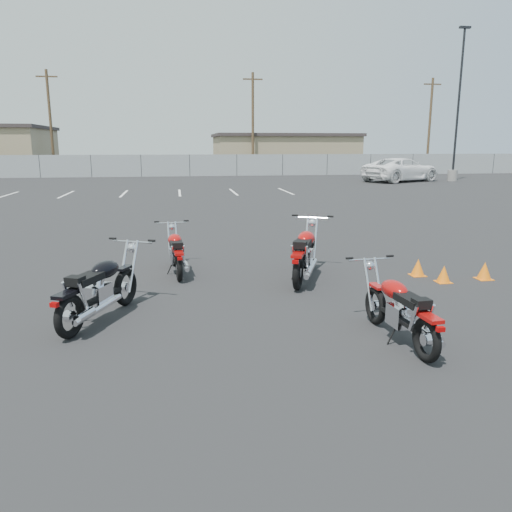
{
  "coord_description": "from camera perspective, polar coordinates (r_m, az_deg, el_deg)",
  "views": [
    {
      "loc": [
        -1.16,
        -7.98,
        2.59
      ],
      "look_at": [
        0.2,
        0.6,
        0.65
      ],
      "focal_mm": 35.0,
      "sensor_mm": 36.0,
      "label": 1
    }
  ],
  "objects": [
    {
      "name": "chainlink_fence",
      "position": [
        43.03,
        -7.59,
        10.23
      ],
      "size": [
        80.06,
        0.06,
        1.8
      ],
      "color": "gray",
      "rests_on": "ground"
    },
    {
      "name": "training_cone_far",
      "position": [
        10.79,
        24.66,
        -1.53
      ],
      "size": [
        0.29,
        0.29,
        0.34
      ],
      "color": "orange",
      "rests_on": "ground"
    },
    {
      "name": "motorcycle_third_red",
      "position": [
        9.78,
        5.61,
        0.27
      ],
      "size": [
        1.33,
        2.25,
        1.13
      ],
      "color": "black",
      "rests_on": "ground"
    },
    {
      "name": "white_van",
      "position": [
        37.94,
        16.3,
        10.18
      ],
      "size": [
        5.51,
        7.49,
        2.65
      ],
      "primitive_type": "imported",
      "rotation": [
        0.0,
        0.0,
        2.01
      ],
      "color": "white",
      "rests_on": "ground"
    },
    {
      "name": "light_pole_east",
      "position": [
        39.72,
        21.81,
        11.99
      ],
      "size": [
        0.8,
        0.7,
        10.59
      ],
      "color": "gray",
      "rests_on": "ground"
    },
    {
      "name": "training_cone_near",
      "position": [
        10.25,
        20.66,
        -1.94
      ],
      "size": [
        0.27,
        0.27,
        0.33
      ],
      "color": "orange",
      "rests_on": "ground"
    },
    {
      "name": "motorcycle_second_black",
      "position": [
        7.81,
        -17.43,
        -3.63
      ],
      "size": [
        1.31,
        2.13,
        1.07
      ],
      "color": "black",
      "rests_on": "ground"
    },
    {
      "name": "training_cone_extra",
      "position": [
        10.6,
        18.02,
        -1.24
      ],
      "size": [
        0.29,
        0.29,
        0.34
      ],
      "color": "orange",
      "rests_on": "ground"
    },
    {
      "name": "parking_line_stripes",
      "position": [
        28.13,
        -11.8,
        7.05
      ],
      "size": [
        15.12,
        4.0,
        0.01
      ],
      "color": "silver",
      "rests_on": "ground"
    },
    {
      "name": "motorcycle_front_red",
      "position": [
        10.37,
        -9.1,
        0.43
      ],
      "size": [
        0.76,
        1.96,
        0.96
      ],
      "color": "black",
      "rests_on": "ground"
    },
    {
      "name": "motorcycle_rear_red",
      "position": [
        6.96,
        16.16,
        -5.91
      ],
      "size": [
        0.77,
        1.99,
        0.97
      ],
      "color": "black",
      "rests_on": "ground"
    },
    {
      "name": "utility_pole_c",
      "position": [
        47.57,
        -0.37,
        15.11
      ],
      "size": [
        1.8,
        0.24,
        9.0
      ],
      "color": "#42311F",
      "rests_on": "ground"
    },
    {
      "name": "tan_building_east",
      "position": [
        53.17,
        3.16,
        11.78
      ],
      "size": [
        14.4,
        9.4,
        3.7
      ],
      "color": "#91805D",
      "rests_on": "ground"
    },
    {
      "name": "utility_pole_d",
      "position": [
        54.22,
        19.24,
        14.12
      ],
      "size": [
        1.8,
        0.24,
        9.0
      ],
      "color": "#42311F",
      "rests_on": "ground"
    },
    {
      "name": "ground",
      "position": [
        8.47,
        -0.7,
        -5.22
      ],
      "size": [
        120.0,
        120.0,
        0.0
      ],
      "primitive_type": "plane",
      "color": "black",
      "rests_on": "ground"
    },
    {
      "name": "utility_pole_b",
      "position": [
        49.24,
        -22.44,
        14.11
      ],
      "size": [
        1.8,
        0.24,
        9.0
      ],
      "color": "#42311F",
      "rests_on": "ground"
    }
  ]
}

